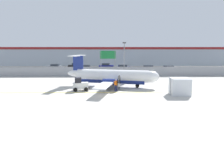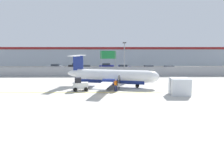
# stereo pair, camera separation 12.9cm
# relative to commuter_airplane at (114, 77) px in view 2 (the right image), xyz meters

# --- Properties ---
(ground_plane) EXTENTS (140.00, 140.00, 0.01)m
(ground_plane) POSITION_rel_commuter_airplane_xyz_m (-1.05, -4.21, -1.60)
(ground_plane) COLOR #BCB7AD
(perimeter_fence) EXTENTS (98.00, 0.10, 2.10)m
(perimeter_fence) POSITION_rel_commuter_airplane_xyz_m (-1.05, 11.79, -0.49)
(perimeter_fence) COLOR gray
(perimeter_fence) RESTS_ON ground
(parking_lot_strip) EXTENTS (98.00, 17.00, 0.12)m
(parking_lot_strip) POSITION_rel_commuter_airplane_xyz_m (-1.05, 23.29, -1.54)
(parking_lot_strip) COLOR #38383A
(parking_lot_strip) RESTS_ON ground
(background_building) EXTENTS (91.00, 8.10, 6.50)m
(background_building) POSITION_rel_commuter_airplane_xyz_m (-1.05, 41.78, 1.66)
(background_building) COLOR #A8B2BC
(background_building) RESTS_ON ground
(commuter_airplane) EXTENTS (14.75, 15.92, 4.92)m
(commuter_airplane) POSITION_rel_commuter_airplane_xyz_m (0.00, 0.00, 0.00)
(commuter_airplane) COLOR white
(commuter_airplane) RESTS_ON ground
(baggage_tug) EXTENTS (2.47, 1.67, 1.88)m
(baggage_tug) POSITION_rel_commuter_airplane_xyz_m (-4.89, -2.95, -0.75)
(baggage_tug) COLOR silver
(baggage_tug) RESTS_ON ground
(ground_crew_worker) EXTENTS (0.55, 0.42, 1.70)m
(ground_crew_worker) POSITION_rel_commuter_airplane_xyz_m (0.22, -3.37, -0.65)
(ground_crew_worker) COLOR #191E4C
(ground_crew_worker) RESTS_ON ground
(cargo_container) EXTENTS (2.47, 2.09, 2.20)m
(cargo_container) POSITION_rel_commuter_airplane_xyz_m (8.43, -5.81, -0.50)
(cargo_container) COLOR silver
(cargo_container) RESTS_ON ground
(traffic_cone_near_left) EXTENTS (0.36, 0.36, 0.64)m
(traffic_cone_near_left) POSITION_rel_commuter_airplane_xyz_m (-4.13, -1.37, -1.29)
(traffic_cone_near_left) COLOR orange
(traffic_cone_near_left) RESTS_ON ground
(traffic_cone_near_right) EXTENTS (0.36, 0.36, 0.64)m
(traffic_cone_near_right) POSITION_rel_commuter_airplane_xyz_m (-4.73, 2.47, -1.29)
(traffic_cone_near_right) COLOR orange
(traffic_cone_near_right) RESTS_ON ground
(traffic_cone_far_left) EXTENTS (0.36, 0.36, 0.64)m
(traffic_cone_far_left) POSITION_rel_commuter_airplane_xyz_m (-0.19, 1.21, -1.29)
(traffic_cone_far_left) COLOR orange
(traffic_cone_far_left) RESTS_ON ground
(parked_car_0) EXTENTS (4.21, 2.03, 1.58)m
(parked_car_0) POSITION_rel_commuter_airplane_xyz_m (-15.86, 24.84, -0.71)
(parked_car_0) COLOR gray
(parked_car_0) RESTS_ON parking_lot_strip
(parked_car_1) EXTENTS (4.33, 2.29, 1.58)m
(parked_car_1) POSITION_rel_commuter_airplane_xyz_m (-10.70, 28.62, -0.71)
(parked_car_1) COLOR black
(parked_car_1) RESTS_ON parking_lot_strip
(parked_car_2) EXTENTS (4.22, 2.03, 1.58)m
(parked_car_2) POSITION_rel_commuter_airplane_xyz_m (-6.87, 21.38, -0.71)
(parked_car_2) COLOR gray
(parked_car_2) RESTS_ON parking_lot_strip
(parked_car_3) EXTENTS (4.30, 2.22, 1.58)m
(parked_car_3) POSITION_rel_commuter_airplane_xyz_m (-1.42, 27.57, -0.71)
(parked_car_3) COLOR navy
(parked_car_3) RESTS_ON parking_lot_strip
(parked_car_4) EXTENTS (4.36, 2.36, 1.58)m
(parked_car_4) POSITION_rel_commuter_airplane_xyz_m (3.10, 21.82, -0.71)
(parked_car_4) COLOR navy
(parked_car_4) RESTS_ON parking_lot_strip
(parked_car_5) EXTENTS (4.27, 2.14, 1.58)m
(parked_car_5) POSITION_rel_commuter_airplane_xyz_m (9.42, 20.18, -0.71)
(parked_car_5) COLOR black
(parked_car_5) RESTS_ON parking_lot_strip
(parked_car_6) EXTENTS (4.39, 2.45, 1.58)m
(parked_car_6) POSITION_rel_commuter_airplane_xyz_m (14.41, 19.11, -0.71)
(parked_car_6) COLOR navy
(parked_car_6) RESTS_ON parking_lot_strip
(apron_light_pole) EXTENTS (0.70, 0.30, 7.27)m
(apron_light_pole) POSITION_rel_commuter_airplane_xyz_m (2.41, 9.79, 2.70)
(apron_light_pole) COLOR slate
(apron_light_pole) RESTS_ON ground
(highway_sign) EXTENTS (3.60, 0.14, 5.50)m
(highway_sign) POSITION_rel_commuter_airplane_xyz_m (-0.93, 14.12, 2.54)
(highway_sign) COLOR slate
(highway_sign) RESTS_ON ground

